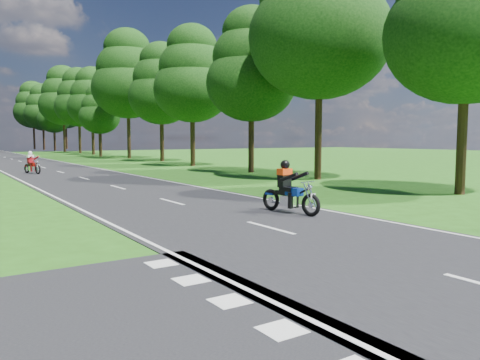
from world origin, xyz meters
TOP-DOWN VIEW (x-y plane):
  - ground at (0.00, 0.00)m, footprint 160.00×160.00m
  - main_road at (0.00, 50.00)m, footprint 7.00×140.00m
  - road_markings at (-0.14, 48.13)m, footprint 7.40×140.00m
  - treeline at (1.43, 60.06)m, footprint 40.00×115.35m
  - rider_near_blue at (1.96, 3.58)m, footprint 0.96×2.07m
  - rider_far_red at (-1.87, 25.47)m, footprint 1.10×1.88m

SIDE VIEW (x-z plane):
  - ground at x=0.00m, z-range 0.00..0.00m
  - main_road at x=0.00m, z-range 0.00..0.02m
  - road_markings at x=-0.14m, z-range 0.02..0.03m
  - rider_far_red at x=-1.87m, z-range 0.02..1.50m
  - rider_near_blue at x=1.96m, z-range 0.02..1.68m
  - treeline at x=1.43m, z-range 0.86..15.65m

